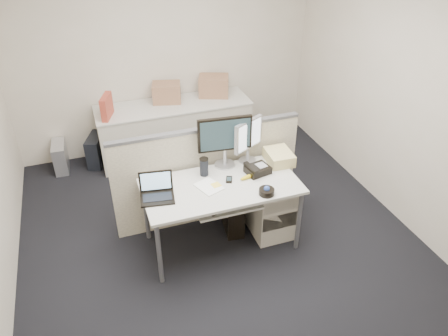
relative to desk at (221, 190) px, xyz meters
name	(u,v)px	position (x,y,z in m)	size (l,w,h in m)	color
floor	(221,242)	(0.00, 0.00, -0.67)	(4.00, 4.50, 0.01)	black
wall_back	(164,51)	(0.00, 2.25, 0.69)	(4.00, 0.02, 2.70)	beige
wall_front	(376,336)	(0.00, -2.25, 0.69)	(4.00, 0.02, 2.70)	beige
wall_right	(409,97)	(2.00, 0.00, 0.69)	(0.02, 4.50, 2.70)	beige
desk	(221,190)	(0.00, 0.00, 0.00)	(1.50, 0.75, 0.73)	#B6B3AB
keyboard_tray	(227,205)	(0.00, -0.18, -0.04)	(0.62, 0.32, 0.02)	#B6B3AB
drawer_pedestal	(269,204)	(0.55, 0.05, -0.34)	(0.40, 0.55, 0.65)	#B4B09E
cubicle_partition	(207,176)	(0.00, 0.45, -0.11)	(2.00, 0.06, 1.10)	beige
back_counter	(175,130)	(0.00, 1.93, -0.30)	(2.00, 0.60, 0.72)	#B4B09E
monitor_main	(225,142)	(0.15, 0.32, 0.34)	(0.54, 0.21, 0.54)	black
monitor_small	(248,142)	(0.40, 0.32, 0.30)	(0.38, 0.19, 0.46)	#B7B7BC
laptop	(156,189)	(-0.62, -0.02, 0.18)	(0.31, 0.23, 0.23)	black
trackball	(267,192)	(0.35, -0.28, 0.09)	(0.15, 0.15, 0.06)	black
desk_phone	(258,170)	(0.41, 0.08, 0.10)	(0.23, 0.18, 0.07)	black
paper_stack	(209,187)	(-0.12, 0.00, 0.07)	(0.20, 0.25, 0.01)	white
sticky_pad	(216,185)	(-0.05, 0.00, 0.07)	(0.08, 0.08, 0.01)	#FFDB49
travel_mug	(204,167)	(-0.10, 0.22, 0.15)	(0.08, 0.08, 0.18)	black
banana	(248,177)	(0.28, 0.02, 0.08)	(0.17, 0.04, 0.04)	gold
cellphone	(229,180)	(0.10, 0.05, 0.07)	(0.06, 0.11, 0.01)	black
manila_folders	(279,157)	(0.70, 0.20, 0.12)	(0.25, 0.32, 0.12)	tan
keyboard	(226,200)	(0.00, -0.14, -0.02)	(0.48, 0.17, 0.03)	black
pc_tower_desk	(232,211)	(0.19, 0.20, -0.46)	(0.18, 0.44, 0.41)	black
pc_tower_spare_dark	(97,150)	(-1.05, 2.03, -0.47)	(0.17, 0.42, 0.40)	black
pc_tower_spare_silver	(60,157)	(-1.51, 2.03, -0.48)	(0.16, 0.40, 0.37)	#B7B7BC
cardboard_box_left	(167,93)	(-0.05, 2.05, 0.19)	(0.36, 0.27, 0.27)	#996E54
cardboard_box_right	(214,86)	(0.60, 2.05, 0.20)	(0.39, 0.31, 0.28)	#996E54
red_binder	(107,107)	(-0.84, 1.83, 0.21)	(0.08, 0.32, 0.30)	#AE3D2B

